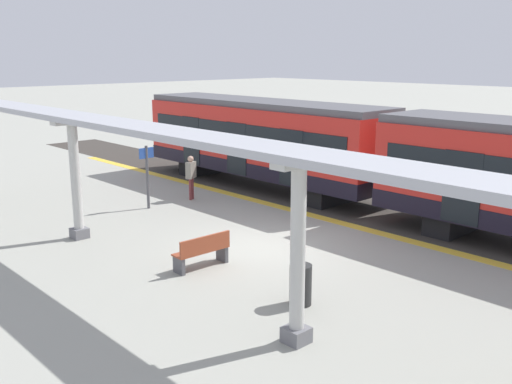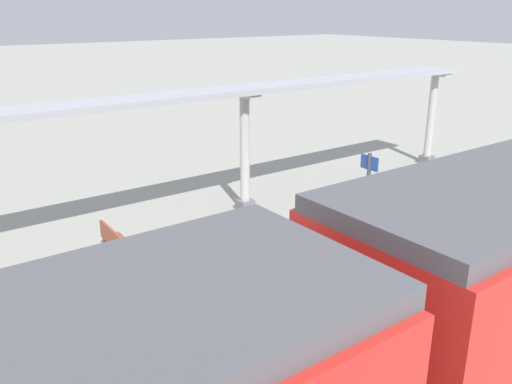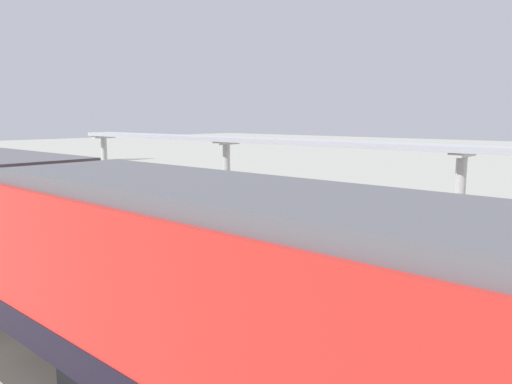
{
  "view_description": "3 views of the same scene",
  "coord_description": "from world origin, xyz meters",
  "px_view_note": "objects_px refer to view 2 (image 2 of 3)",
  "views": [
    {
      "loc": [
        10.56,
        11.14,
        5.21
      ],
      "look_at": [
        -0.83,
        -1.03,
        1.26
      ],
      "focal_mm": 40.66,
      "sensor_mm": 36.0,
      "label": 1
    },
    {
      "loc": [
        -8.84,
        4.3,
        5.63
      ],
      "look_at": [
        -0.12,
        -2.08,
        1.92
      ],
      "focal_mm": 37.43,
      "sensor_mm": 36.0,
      "label": 2
    },
    {
      "loc": [
        -9.76,
        -8.57,
        4.34
      ],
      "look_at": [
        1.71,
        1.58,
        1.99
      ],
      "focal_mm": 34.31,
      "sensor_mm": 36.0,
      "label": 3
    }
  ],
  "objects_px": {
    "bench_near_end": "(118,245)",
    "passenger_waiting_near_edge": "(427,219)",
    "canopy_pillar_nearest": "(431,118)",
    "platform_info_sign": "(368,186)",
    "canopy_pillar_second": "(245,152)"
  },
  "relations": [
    {
      "from": "bench_near_end",
      "to": "passenger_waiting_near_edge",
      "type": "distance_m",
      "value": 7.19
    },
    {
      "from": "bench_near_end",
      "to": "canopy_pillar_nearest",
      "type": "bearing_deg",
      "value": -85.04
    },
    {
      "from": "passenger_waiting_near_edge",
      "to": "canopy_pillar_nearest",
      "type": "bearing_deg",
      "value": -53.62
    },
    {
      "from": "bench_near_end",
      "to": "platform_info_sign",
      "type": "height_order",
      "value": "platform_info_sign"
    },
    {
      "from": "canopy_pillar_nearest",
      "to": "platform_info_sign",
      "type": "relative_size",
      "value": 1.57
    },
    {
      "from": "bench_near_end",
      "to": "passenger_waiting_near_edge",
      "type": "height_order",
      "value": "passenger_waiting_near_edge"
    },
    {
      "from": "passenger_waiting_near_edge",
      "to": "bench_near_end",
      "type": "bearing_deg",
      "value": 55.37
    },
    {
      "from": "canopy_pillar_second",
      "to": "passenger_waiting_near_edge",
      "type": "bearing_deg",
      "value": -163.85
    },
    {
      "from": "bench_near_end",
      "to": "platform_info_sign",
      "type": "xyz_separation_m",
      "value": [
        -2.22,
        -5.91,
        0.89
      ]
    },
    {
      "from": "canopy_pillar_second",
      "to": "passenger_waiting_near_edge",
      "type": "height_order",
      "value": "canopy_pillar_second"
    },
    {
      "from": "canopy_pillar_second",
      "to": "bench_near_end",
      "type": "relative_size",
      "value": 2.28
    },
    {
      "from": "bench_near_end",
      "to": "passenger_waiting_near_edge",
      "type": "relative_size",
      "value": 0.93
    },
    {
      "from": "bench_near_end",
      "to": "platform_info_sign",
      "type": "bearing_deg",
      "value": -110.56
    },
    {
      "from": "canopy_pillar_nearest",
      "to": "bench_near_end",
      "type": "distance_m",
      "value": 13.07
    },
    {
      "from": "canopy_pillar_nearest",
      "to": "platform_info_sign",
      "type": "xyz_separation_m",
      "value": [
        -3.34,
        7.05,
        -0.42
      ]
    }
  ]
}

